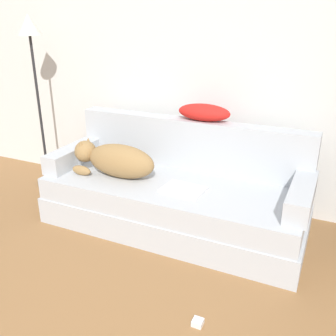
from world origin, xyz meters
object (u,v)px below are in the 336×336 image
object	(u,v)px
throw_pillow	(204,112)
couch	(173,205)
laptop	(183,190)
floor_lamp	(32,54)
dog	(115,160)
power_adapter	(198,322)

from	to	relation	value
throw_pillow	couch	bearing A→B (deg)	-105.95
laptop	floor_lamp	world-z (taller)	floor_lamp
dog	throw_pillow	distance (m)	0.79
couch	laptop	world-z (taller)	laptop
couch	throw_pillow	distance (m)	0.76
dog	floor_lamp	distance (m)	1.29
couch	laptop	distance (m)	0.26
couch	power_adapter	bearing A→B (deg)	-58.46
dog	throw_pillow	size ratio (longest dim) A/B	1.66
floor_lamp	dog	bearing A→B (deg)	-17.27
power_adapter	laptop	bearing A→B (deg)	118.17
couch	dog	distance (m)	0.57
laptop	throw_pillow	world-z (taller)	throw_pillow
dog	floor_lamp	size ratio (longest dim) A/B	0.45
throw_pillow	power_adapter	bearing A→B (deg)	-70.31
dog	power_adapter	world-z (taller)	dog
throw_pillow	power_adapter	distance (m)	1.57
dog	throw_pillow	xyz separation A→B (m)	(0.56, 0.44, 0.34)
dog	laptop	distance (m)	0.61
laptop	power_adapter	distance (m)	0.97
floor_lamp	couch	bearing A→B (deg)	-9.00
floor_lamp	power_adapter	distance (m)	2.62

